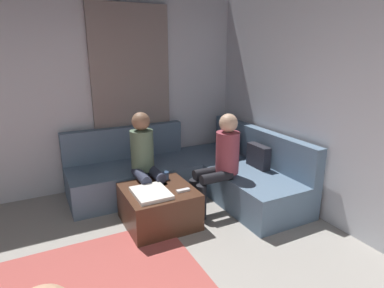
{
  "coord_description": "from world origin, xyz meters",
  "views": [
    {
      "loc": [
        1.58,
        -0.01,
        1.91
      ],
      "look_at": [
        -1.63,
        1.63,
        0.85
      ],
      "focal_mm": 30.12,
      "sensor_mm": 36.0,
      "label": 1
    }
  ],
  "objects_px": {
    "coffee_mug": "(166,176)",
    "person_on_couch_back": "(220,159)",
    "sectional_couch": "(193,173)",
    "game_remote": "(183,190)",
    "person_on_couch_side": "(145,158)",
    "ottoman": "(159,206)"
  },
  "relations": [
    {
      "from": "game_remote",
      "to": "ottoman",
      "type": "bearing_deg",
      "value": -129.29
    },
    {
      "from": "sectional_couch",
      "to": "coffee_mug",
      "type": "relative_size",
      "value": 26.84
    },
    {
      "from": "game_remote",
      "to": "coffee_mug",
      "type": "bearing_deg",
      "value": -174.29
    },
    {
      "from": "ottoman",
      "to": "person_on_couch_back",
      "type": "height_order",
      "value": "person_on_couch_back"
    },
    {
      "from": "game_remote",
      "to": "person_on_couch_side",
      "type": "xyz_separation_m",
      "value": [
        -0.59,
        -0.22,
        0.23
      ]
    },
    {
      "from": "sectional_couch",
      "to": "person_on_couch_side",
      "type": "relative_size",
      "value": 2.12
    },
    {
      "from": "ottoman",
      "to": "person_on_couch_side",
      "type": "xyz_separation_m",
      "value": [
        -0.41,
        -0.0,
        0.45
      ]
    },
    {
      "from": "ottoman",
      "to": "person_on_couch_back",
      "type": "relative_size",
      "value": 0.63
    },
    {
      "from": "coffee_mug",
      "to": "sectional_couch",
      "type": "bearing_deg",
      "value": 122.0
    },
    {
      "from": "coffee_mug",
      "to": "person_on_couch_back",
      "type": "distance_m",
      "value": 0.68
    },
    {
      "from": "coffee_mug",
      "to": "game_remote",
      "type": "relative_size",
      "value": 0.63
    },
    {
      "from": "sectional_couch",
      "to": "person_on_couch_side",
      "type": "bearing_deg",
      "value": -78.52
    },
    {
      "from": "sectional_couch",
      "to": "coffee_mug",
      "type": "xyz_separation_m",
      "value": [
        0.34,
        -0.55,
        0.19
      ]
    },
    {
      "from": "sectional_couch",
      "to": "coffee_mug",
      "type": "bearing_deg",
      "value": -58.0
    },
    {
      "from": "person_on_couch_back",
      "to": "person_on_couch_side",
      "type": "bearing_deg",
      "value": 60.06
    },
    {
      "from": "coffee_mug",
      "to": "game_remote",
      "type": "height_order",
      "value": "coffee_mug"
    },
    {
      "from": "game_remote",
      "to": "sectional_couch",
      "type": "bearing_deg",
      "value": 145.7
    },
    {
      "from": "coffee_mug",
      "to": "person_on_couch_back",
      "type": "bearing_deg",
      "value": 66.76
    },
    {
      "from": "game_remote",
      "to": "person_on_couch_back",
      "type": "relative_size",
      "value": 0.12
    },
    {
      "from": "person_on_couch_back",
      "to": "sectional_couch",
      "type": "bearing_deg",
      "value": 5.26
    },
    {
      "from": "game_remote",
      "to": "person_on_couch_back",
      "type": "height_order",
      "value": "person_on_couch_back"
    },
    {
      "from": "sectional_couch",
      "to": "coffee_mug",
      "type": "height_order",
      "value": "sectional_couch"
    }
  ]
}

